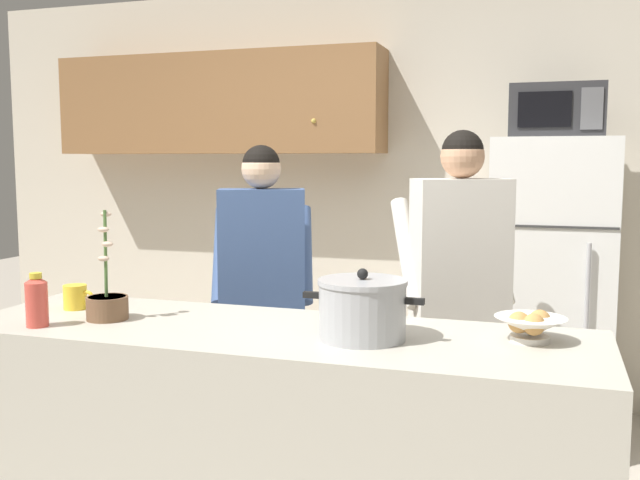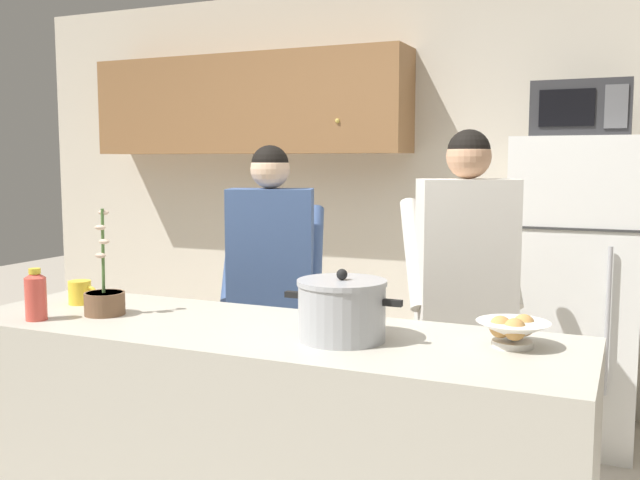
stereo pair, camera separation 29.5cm
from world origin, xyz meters
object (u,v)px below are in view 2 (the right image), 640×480
at_px(person_by_sink, 466,273).
at_px(cooking_pot, 342,310).
at_px(bottle_near_edge, 36,295).
at_px(potted_orchid, 105,299).
at_px(bread_bowl, 513,331).
at_px(person_near_pot, 271,272).
at_px(coffee_mug, 80,292).
at_px(refrigerator, 575,290).
at_px(microwave, 582,110).

xyz_separation_m(person_by_sink, cooking_pot, (-0.19, -0.95, 0.01)).
xyz_separation_m(cooking_pot, bottle_near_edge, (-1.12, -0.18, -0.01)).
bearing_deg(potted_orchid, bread_bowl, 5.51).
bearing_deg(potted_orchid, person_by_sink, 39.86).
xyz_separation_m(person_by_sink, bottle_near_edge, (-1.32, -1.13, -0.00)).
height_order(person_near_pot, coffee_mug, person_near_pot).
height_order(coffee_mug, bottle_near_edge, bottle_near_edge).
bearing_deg(refrigerator, potted_orchid, -129.04).
xyz_separation_m(person_by_sink, potted_orchid, (-1.15, -0.96, -0.03)).
height_order(microwave, bottle_near_edge, microwave).
relative_size(person_by_sink, coffee_mug, 12.43).
distance_m(refrigerator, person_by_sink, 1.03).
bearing_deg(microwave, bottle_near_edge, -129.80).
distance_m(person_near_pot, bread_bowl, 1.44).
relative_size(microwave, coffee_mug, 3.66).
bearing_deg(person_by_sink, bottle_near_edge, -139.32).
height_order(refrigerator, person_by_sink, person_by_sink).
bearing_deg(coffee_mug, person_by_sink, 31.47).
bearing_deg(person_near_pot, bottle_near_edge, -111.35).
bearing_deg(coffee_mug, bread_bowl, 0.80).
height_order(refrigerator, microwave, microwave).
xyz_separation_m(coffee_mug, bread_bowl, (1.70, 0.02, 0.00)).
distance_m(person_near_pot, bottle_near_edge, 1.13).
bearing_deg(coffee_mug, refrigerator, 45.24).
height_order(microwave, potted_orchid, microwave).
bearing_deg(refrigerator, coffee_mug, -134.76).
bearing_deg(cooking_pot, bottle_near_edge, -170.70).
bearing_deg(bottle_near_edge, person_near_pot, 68.65).
bearing_deg(person_near_pot, cooking_pot, -50.56).
bearing_deg(person_near_pot, person_by_sink, 5.15).
distance_m(person_by_sink, potted_orchid, 1.50).
relative_size(microwave, potted_orchid, 1.20).
distance_m(bread_bowl, potted_orchid, 1.48).
bearing_deg(bottle_near_edge, cooking_pot, 9.30).
relative_size(refrigerator, cooking_pot, 4.01).
relative_size(cooking_pot, coffee_mug, 3.07).
height_order(cooking_pot, bottle_near_edge, cooking_pot).
bearing_deg(cooking_pot, microwave, 72.68).
bearing_deg(microwave, refrigerator, 90.07).
distance_m(person_by_sink, bottle_near_edge, 1.74).
bearing_deg(person_by_sink, bread_bowl, -68.19).
relative_size(refrigerator, bottle_near_edge, 8.51).
height_order(bottle_near_edge, potted_orchid, potted_orchid).
relative_size(refrigerator, coffee_mug, 12.34).
xyz_separation_m(person_near_pot, bottle_near_edge, (-0.41, -1.05, 0.04)).
relative_size(person_by_sink, potted_orchid, 4.07).
xyz_separation_m(person_near_pot, cooking_pot, (0.71, -0.87, 0.05)).
relative_size(person_by_sink, bread_bowl, 7.11).
bearing_deg(bottle_near_edge, coffee_mug, 101.31).
xyz_separation_m(refrigerator, microwave, (0.00, -0.02, 0.95)).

